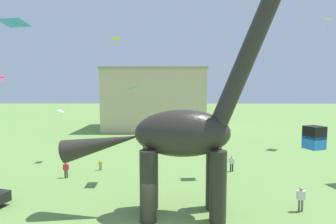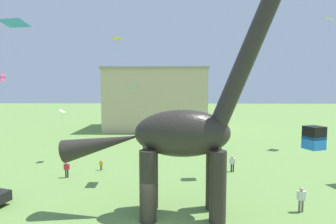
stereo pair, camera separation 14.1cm
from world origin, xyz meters
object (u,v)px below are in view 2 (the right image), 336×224
object	(u,v)px
person_photographer	(301,197)
kite_mid_center	(14,23)
kite_high_right	(329,19)
kite_near_low	(314,138)
kite_far_left	(117,39)
dinosaur_sculpture	(181,133)
person_vendor_side	(232,162)
kite_near_high	(62,111)
person_watching_child	(67,168)
kite_apex	(1,77)
person_far_spectator	(101,164)
kite_far_right	(134,88)

from	to	relation	value
person_photographer	kite_mid_center	xyz separation A→B (m)	(-17.26, -2.23, 10.74)
kite_mid_center	kite_high_right	distance (m)	37.01
kite_near_low	kite_far_left	size ratio (longest dim) A/B	0.69
dinosaur_sculpture	person_vendor_side	world-z (taller)	dinosaur_sculpture
kite_near_high	person_watching_child	bearing A→B (deg)	-66.33
person_photographer	kite_near_low	size ratio (longest dim) A/B	1.45
kite_mid_center	kite_near_high	world-z (taller)	kite_mid_center
person_watching_child	kite_near_low	xyz separation A→B (m)	(16.66, -10.82, 4.80)
dinosaur_sculpture	person_watching_child	size ratio (longest dim) A/B	9.98
kite_apex	person_photographer	bearing A→B (deg)	-19.17
person_photographer	kite_near_high	distance (m)	24.43
person_watching_child	kite_near_high	bearing A→B (deg)	-33.31
person_far_spectator	person_watching_child	bearing A→B (deg)	138.89
person_far_spectator	kite_far_right	xyz separation A→B (m)	(3.77, -3.35, 7.44)
person_watching_child	kite_high_right	distance (m)	36.41
person_watching_child	kite_apex	bearing A→B (deg)	17.08
person_vendor_side	kite_near_low	world-z (taller)	kite_near_low
person_vendor_side	kite_mid_center	distance (m)	21.21
person_far_spectator	kite_near_high	distance (m)	7.79
person_far_spectator	kite_high_right	bearing A→B (deg)	-61.94
kite_far_right	kite_near_high	bearing A→B (deg)	142.55
person_watching_child	kite_far_left	bearing A→B (deg)	-66.84
person_vendor_side	kite_high_right	xyz separation A→B (m)	(14.45, 11.37, 16.00)
dinosaur_sculpture	person_photographer	distance (m)	8.99
dinosaur_sculpture	kite_far_right	bearing A→B (deg)	101.64
kite_far_left	kite_mid_center	bearing A→B (deg)	-93.84
kite_near_low	kite_far_right	world-z (taller)	kite_far_right
person_far_spectator	person_photographer	size ratio (longest dim) A/B	0.62
kite_mid_center	kite_apex	bearing A→B (deg)	124.77
dinosaur_sculpture	kite_far_left	xyz separation A→B (m)	(-7.91, 20.12, 9.08)
kite_far_right	kite_near_low	bearing A→B (deg)	-43.41
person_photographer	person_vendor_side	world-z (taller)	person_photographer
person_far_spectator	kite_far_left	xyz separation A→B (m)	(-0.28, 10.49, 13.75)
dinosaur_sculpture	kite_mid_center	size ratio (longest dim) A/B	9.24
kite_far_right	person_far_spectator	bearing A→B (deg)	138.35
kite_mid_center	kite_high_right	world-z (taller)	kite_high_right
kite_apex	kite_high_right	world-z (taller)	kite_high_right
dinosaur_sculpture	kite_high_right	distance (m)	30.85
kite_near_low	kite_far_left	distance (m)	29.05
person_vendor_side	kite_high_right	world-z (taller)	kite_high_right
dinosaur_sculpture	kite_far_left	size ratio (longest dim) A/B	8.87
person_photographer	kite_far_left	xyz separation A→B (m)	(-15.80, 19.54, 13.37)
kite_near_low	person_far_spectator	bearing A→B (deg)	137.05
dinosaur_sculpture	kite_near_low	size ratio (longest dim) A/B	12.80
dinosaur_sculpture	kite_near_high	xyz separation A→B (m)	(-12.66, 13.01, 0.21)
kite_far_left	kite_near_high	bearing A→B (deg)	-123.76
kite_mid_center	person_far_spectator	bearing A→B (deg)	81.22
dinosaur_sculpture	kite_near_low	bearing A→B (deg)	-48.53
person_watching_child	person_photographer	world-z (taller)	person_photographer
dinosaur_sculpture	kite_apex	xyz separation A→B (m)	(-16.90, 9.20, 3.77)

